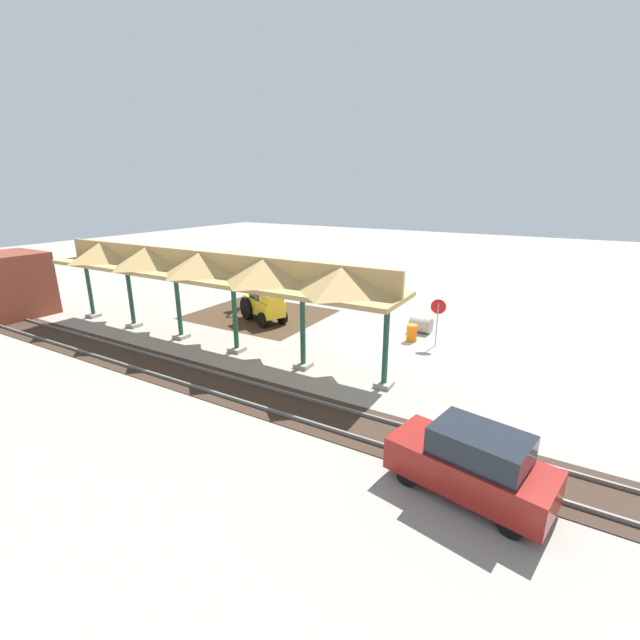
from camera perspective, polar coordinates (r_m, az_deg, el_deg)
ground_plane at (r=22.77m, az=9.65°, el=-3.26°), size 120.00×120.00×0.00m
dirt_work_zone at (r=28.00m, az=-8.04°, el=0.74°), size 8.20×7.00×0.01m
platform_canopy at (r=22.20m, az=-15.50°, el=7.02°), size 20.96×3.20×4.90m
rail_tracks at (r=16.00m, az=-1.20°, el=-12.17°), size 60.00×2.58×0.15m
stop_sign at (r=22.50m, az=15.44°, el=0.96°), size 0.75×0.16×2.51m
backhoe at (r=26.42m, az=-7.65°, el=2.60°), size 5.07×3.28×2.82m
dirt_mound at (r=29.36m, az=-8.61°, el=1.49°), size 5.92×5.92×1.32m
concrete_pipe at (r=24.87m, az=13.30°, el=-0.61°), size 1.19×0.91×0.91m
brick_utility_building at (r=33.50m, az=-36.15°, el=3.79°), size 4.05×3.91×3.98m
distant_parked_car at (r=12.46m, az=19.58°, el=-17.54°), size 4.46×2.54×1.98m
traffic_barrel at (r=23.37m, az=12.14°, el=-1.70°), size 0.56×0.56×0.90m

